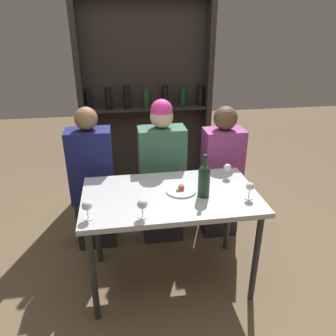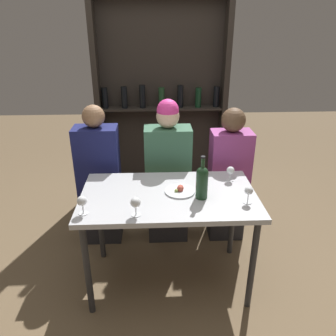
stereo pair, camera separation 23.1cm
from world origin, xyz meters
The scene contains 12 objects.
ground_plane centered at (0.00, 0.00, 0.00)m, with size 10.00×10.00×0.00m, color brown.
dining_table centered at (0.00, 0.00, 0.68)m, with size 1.22×0.71×0.76m.
wine_rack_wall centered at (0.00, 1.72, 1.21)m, with size 1.48×0.21×2.37m.
wine_bottle centered at (0.22, -0.06, 0.89)m, with size 0.08×0.08×0.30m.
wine_glass_0 centered at (-0.55, -0.23, 0.85)m, with size 0.06×0.06×0.12m.
wine_glass_1 centered at (0.47, 0.19, 0.84)m, with size 0.06×0.06×0.11m.
wine_glass_2 centered at (0.52, -0.14, 0.84)m, with size 0.06×0.06×0.12m.
wine_glass_3 centered at (-0.22, -0.26, 0.85)m, with size 0.07×0.07×0.12m.
food_plate_0 centered at (0.08, 0.02, 0.77)m, with size 0.21×0.21×0.05m.
seated_person_left centered at (-0.57, 0.56, 0.59)m, with size 0.36×0.22×1.26m.
seated_person_center centered at (0.02, 0.56, 0.62)m, with size 0.39×0.22×1.30m.
seated_person_right centered at (0.56, 0.56, 0.58)m, with size 0.34×0.22×1.22m.
Camera 1 is at (-0.33, -1.98, 1.87)m, focal length 35.00 mm.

